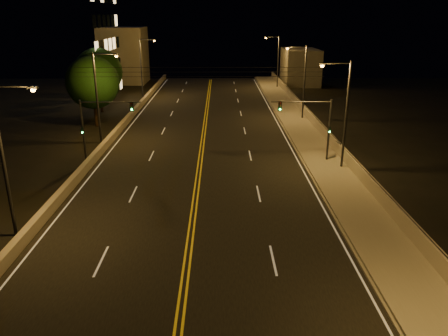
{
  "coord_description": "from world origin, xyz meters",
  "views": [
    {
      "loc": [
        1.7,
        -9.42,
        12.15
      ],
      "look_at": [
        2.0,
        18.0,
        2.5
      ],
      "focal_mm": 35.0,
      "sensor_mm": 36.0,
      "label": 1
    }
  ],
  "objects_px": {
    "streetlight_3": "(277,58)",
    "tree_1": "(98,72)",
    "streetlight_4": "(7,152)",
    "streetlight_1": "(343,109)",
    "tree_0": "(93,82)",
    "streetlight_5": "(99,92)",
    "streetlight_6": "(143,64)",
    "building_tower": "(15,8)",
    "streetlight_2": "(302,78)",
    "traffic_signal_right": "(317,123)",
    "traffic_signal_left": "(95,123)"
  },
  "relations": [
    {
      "from": "streetlight_2",
      "to": "tree_0",
      "type": "height_order",
      "value": "streetlight_2"
    },
    {
      "from": "building_tower",
      "to": "tree_1",
      "type": "distance_m",
      "value": 15.11
    },
    {
      "from": "streetlight_5",
      "to": "traffic_signal_right",
      "type": "distance_m",
      "value": 20.96
    },
    {
      "from": "streetlight_1",
      "to": "traffic_signal_right",
      "type": "bearing_deg",
      "value": 131.22
    },
    {
      "from": "streetlight_3",
      "to": "streetlight_4",
      "type": "bearing_deg",
      "value": -111.84
    },
    {
      "from": "traffic_signal_right",
      "to": "tree_0",
      "type": "bearing_deg",
      "value": 149.09
    },
    {
      "from": "streetlight_1",
      "to": "traffic_signal_right",
      "type": "distance_m",
      "value": 2.85
    },
    {
      "from": "streetlight_3",
      "to": "tree_1",
      "type": "height_order",
      "value": "streetlight_3"
    },
    {
      "from": "streetlight_3",
      "to": "traffic_signal_right",
      "type": "height_order",
      "value": "streetlight_3"
    },
    {
      "from": "streetlight_1",
      "to": "streetlight_4",
      "type": "bearing_deg",
      "value": -152.5
    },
    {
      "from": "streetlight_4",
      "to": "tree_0",
      "type": "height_order",
      "value": "streetlight_4"
    },
    {
      "from": "streetlight_2",
      "to": "building_tower",
      "type": "distance_m",
      "value": 39.4
    },
    {
      "from": "traffic_signal_right",
      "to": "tree_1",
      "type": "height_order",
      "value": "tree_1"
    },
    {
      "from": "building_tower",
      "to": "tree_1",
      "type": "xyz_separation_m",
      "value": [
        11.79,
        -5.41,
        -7.75
      ]
    },
    {
      "from": "streetlight_6",
      "to": "traffic_signal_right",
      "type": "xyz_separation_m",
      "value": [
        19.85,
        -32.11,
        -1.55
      ]
    },
    {
      "from": "streetlight_1",
      "to": "traffic_signal_left",
      "type": "xyz_separation_m",
      "value": [
        -20.25,
        1.8,
        -1.55
      ]
    },
    {
      "from": "streetlight_3",
      "to": "building_tower",
      "type": "xyz_separation_m",
      "value": [
        -37.14,
        -13.77,
        7.84
      ]
    },
    {
      "from": "streetlight_4",
      "to": "tree_1",
      "type": "xyz_separation_m",
      "value": [
        -3.92,
        34.28,
        0.09
      ]
    },
    {
      "from": "tree_0",
      "to": "streetlight_2",
      "type": "bearing_deg",
      "value": 6.67
    },
    {
      "from": "traffic_signal_right",
      "to": "streetlight_3",
      "type": "bearing_deg",
      "value": 87.77
    },
    {
      "from": "streetlight_3",
      "to": "traffic_signal_left",
      "type": "distance_m",
      "value": 45.31
    },
    {
      "from": "tree_0",
      "to": "streetlight_4",
      "type": "bearing_deg",
      "value": -84.53
    },
    {
      "from": "streetlight_4",
      "to": "streetlight_6",
      "type": "distance_m",
      "value": 45.06
    },
    {
      "from": "streetlight_2",
      "to": "tree_0",
      "type": "distance_m",
      "value": 24.11
    },
    {
      "from": "streetlight_1",
      "to": "tree_0",
      "type": "distance_m",
      "value": 28.36
    },
    {
      "from": "tree_1",
      "to": "streetlight_3",
      "type": "bearing_deg",
      "value": 37.12
    },
    {
      "from": "streetlight_1",
      "to": "streetlight_4",
      "type": "xyz_separation_m",
      "value": [
        -21.43,
        -11.15,
        0.0
      ]
    },
    {
      "from": "streetlight_4",
      "to": "streetlight_6",
      "type": "bearing_deg",
      "value": 90.0
    },
    {
      "from": "traffic_signal_right",
      "to": "traffic_signal_left",
      "type": "height_order",
      "value": "same"
    },
    {
      "from": "streetlight_3",
      "to": "streetlight_6",
      "type": "bearing_deg",
      "value": -158.59
    },
    {
      "from": "tree_1",
      "to": "streetlight_1",
      "type": "bearing_deg",
      "value": -42.38
    },
    {
      "from": "streetlight_1",
      "to": "traffic_signal_left",
      "type": "distance_m",
      "value": 20.39
    },
    {
      "from": "tree_0",
      "to": "streetlight_1",
      "type": "bearing_deg",
      "value": -32.39
    },
    {
      "from": "streetlight_3",
      "to": "streetlight_5",
      "type": "xyz_separation_m",
      "value": [
        -21.43,
        -33.96,
        0.0
      ]
    },
    {
      "from": "traffic_signal_left",
      "to": "tree_0",
      "type": "height_order",
      "value": "tree_0"
    },
    {
      "from": "traffic_signal_left",
      "to": "streetlight_6",
      "type": "bearing_deg",
      "value": 92.1
    },
    {
      "from": "streetlight_5",
      "to": "building_tower",
      "type": "height_order",
      "value": "building_tower"
    },
    {
      "from": "streetlight_2",
      "to": "streetlight_3",
      "type": "relative_size",
      "value": 1.0
    },
    {
      "from": "traffic_signal_left",
      "to": "tree_1",
      "type": "xyz_separation_m",
      "value": [
        -5.1,
        21.33,
        1.64
      ]
    },
    {
      "from": "streetlight_1",
      "to": "streetlight_3",
      "type": "bearing_deg",
      "value": 90.0
    },
    {
      "from": "streetlight_1",
      "to": "tree_0",
      "type": "relative_size",
      "value": 1.11
    },
    {
      "from": "streetlight_1",
      "to": "streetlight_6",
      "type": "distance_m",
      "value": 40.11
    },
    {
      "from": "streetlight_5",
      "to": "tree_0",
      "type": "distance_m",
      "value": 7.29
    },
    {
      "from": "streetlight_6",
      "to": "building_tower",
      "type": "bearing_deg",
      "value": -161.12
    },
    {
      "from": "streetlight_2",
      "to": "building_tower",
      "type": "relative_size",
      "value": 0.33
    },
    {
      "from": "streetlight_1",
      "to": "tree_0",
      "type": "height_order",
      "value": "streetlight_1"
    },
    {
      "from": "tree_1",
      "to": "streetlight_6",
      "type": "bearing_deg",
      "value": 70.01
    },
    {
      "from": "streetlight_2",
      "to": "streetlight_5",
      "type": "distance_m",
      "value": 23.49
    },
    {
      "from": "streetlight_2",
      "to": "streetlight_6",
      "type": "height_order",
      "value": "same"
    },
    {
      "from": "streetlight_2",
      "to": "tree_1",
      "type": "distance_m",
      "value": 25.86
    }
  ]
}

